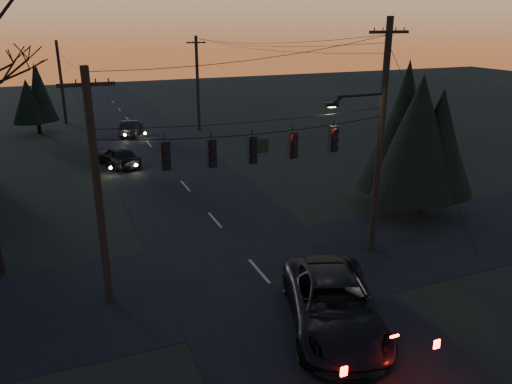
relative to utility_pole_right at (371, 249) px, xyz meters
name	(u,v)px	position (x,y,z in m)	size (l,w,h in m)	color
main_road	(194,196)	(-5.50, 10.00, 0.01)	(8.00, 120.00, 0.02)	black
cross_road	(259,271)	(-5.50, 0.00, 0.01)	(60.00, 7.00, 0.02)	black
utility_pole_right	(371,249)	(0.00, 0.00, 0.00)	(5.00, 0.30, 10.00)	black
utility_pole_left	(110,301)	(-11.50, 0.00, 0.00)	(1.80, 0.30, 8.50)	black
utility_pole_far_r	(199,130)	(0.00, 28.00, 0.00)	(1.80, 0.30, 8.50)	black
utility_pole_far_l	(66,123)	(-11.50, 36.00, 0.00)	(0.30, 0.30, 8.00)	black
span_signal_assembly	(254,148)	(-5.74, 0.00, 5.28)	(11.50, 0.44, 1.54)	black
evergreen_right	(429,133)	(5.15, 2.92, 4.34)	(4.81, 4.81, 7.49)	black
evergreen_dist	(34,95)	(-13.95, 31.95, 3.51)	(3.20, 3.20, 5.84)	black
suv_near	(334,305)	(-4.70, -4.60, 0.87)	(2.88, 6.25, 1.74)	black
sedan_oncoming_a	(119,156)	(-8.70, 18.13, 0.74)	(1.74, 4.33, 1.48)	black
sedan_oncoming_b	(131,128)	(-6.30, 28.00, 0.67)	(1.42, 4.07, 1.34)	black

